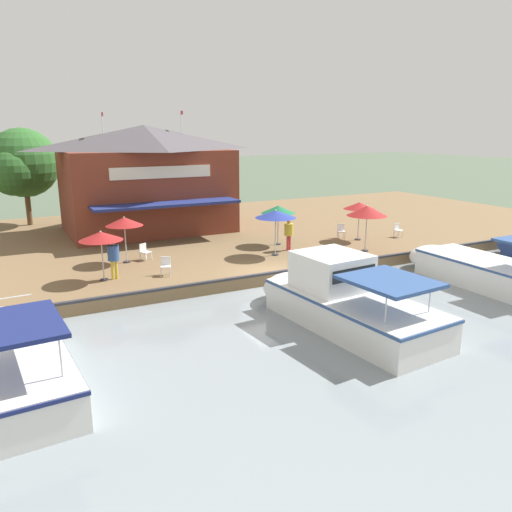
{
  "coord_description": "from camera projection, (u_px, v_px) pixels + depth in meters",
  "views": [
    {
      "loc": [
        19.38,
        -10.98,
        7.11
      ],
      "look_at": [
        -1.0,
        -0.42,
        1.3
      ],
      "focal_mm": 35.0,
      "sensor_mm": 36.0,
      "label": 1
    }
  ],
  "objects": [
    {
      "name": "patio_umbrella_far_corner",
      "position": [
        124.0,
        222.0,
        24.73
      ],
      "size": [
        1.85,
        1.85,
        2.35
      ],
      "color": "#B7B7B7",
      "rests_on": "quay_deck"
    },
    {
      "name": "ground_plane",
      "position": [
        274.0,
        287.0,
        23.32
      ],
      "size": [
        220.0,
        220.0,
        0.0
      ],
      "primitive_type": "plane",
      "color": "#4C5B47"
    },
    {
      "name": "motorboat_outer_channel",
      "position": [
        9.0,
        355.0,
        14.59
      ],
      "size": [
        8.4,
        3.21,
        2.45
      ],
      "color": "white",
      "rests_on": "river_water"
    },
    {
      "name": "motorboat_second_along",
      "position": [
        337.0,
        299.0,
        18.69
      ],
      "size": [
        8.47,
        3.51,
        2.56
      ],
      "color": "white",
      "rests_on": "river_water"
    },
    {
      "name": "patio_umbrella_mid_patio_right",
      "position": [
        101.0,
        236.0,
        21.74
      ],
      "size": [
        1.91,
        1.91,
        2.26
      ],
      "color": "#B7B7B7",
      "rests_on": "quay_deck"
    },
    {
      "name": "waterfront_restaurant",
      "position": [
        146.0,
        178.0,
        32.63
      ],
      "size": [
        9.02,
        10.7,
        7.76
      ],
      "color": "brown",
      "rests_on": "quay_deck"
    },
    {
      "name": "patio_umbrella_mid_patio_left",
      "position": [
        276.0,
        214.0,
        26.19
      ],
      "size": [
        2.17,
        2.17,
        2.46
      ],
      "color": "#B7B7B7",
      "rests_on": "quay_deck"
    },
    {
      "name": "patio_umbrella_by_entrance",
      "position": [
        278.0,
        209.0,
        28.73
      ],
      "size": [
        1.98,
        1.98,
        2.33
      ],
      "color": "#B7B7B7",
      "rests_on": "quay_deck"
    },
    {
      "name": "cafe_chair_mid_patio",
      "position": [
        166.0,
        265.0,
        22.94
      ],
      "size": [
        0.57,
        0.57,
        0.85
      ],
      "color": "white",
      "rests_on": "quay_deck"
    },
    {
      "name": "quay_deck",
      "position": [
        192.0,
        237.0,
        32.72
      ],
      "size": [
        22.0,
        56.0,
        0.6
      ],
      "primitive_type": "cube",
      "color": "brown",
      "rests_on": "ground"
    },
    {
      "name": "cafe_chair_beside_entrance",
      "position": [
        145.0,
        251.0,
        25.63
      ],
      "size": [
        0.59,
        0.59,
        0.85
      ],
      "color": "white",
      "rests_on": "quay_deck"
    },
    {
      "name": "cafe_chair_back_row_seat",
      "position": [
        341.0,
        230.0,
        30.88
      ],
      "size": [
        0.59,
        0.59,
        0.85
      ],
      "color": "white",
      "rests_on": "quay_deck"
    },
    {
      "name": "cafe_chair_far_corner_seat",
      "position": [
        398.0,
        229.0,
        31.17
      ],
      "size": [
        0.49,
        0.49,
        0.85
      ],
      "color": "white",
      "rests_on": "quay_deck"
    },
    {
      "name": "motorboat_mid_row",
      "position": [
        478.0,
        269.0,
        23.46
      ],
      "size": [
        8.22,
        2.71,
        2.54
      ],
      "color": "white",
      "rests_on": "river_water"
    },
    {
      "name": "tree_downstream_bank",
      "position": [
        21.0,
        165.0,
        33.97
      ],
      "size": [
        4.95,
        4.72,
        6.69
      ],
      "color": "brown",
      "rests_on": "quay_deck"
    },
    {
      "name": "quay_edge_fender",
      "position": [
        273.0,
        273.0,
        23.25
      ],
      "size": [
        0.2,
        50.4,
        0.1
      ],
      "primitive_type": "cube",
      "color": "#2D2D33",
      "rests_on": "quay_deck"
    },
    {
      "name": "patio_umbrella_near_quay_edge",
      "position": [
        367.0,
        211.0,
        27.08
      ],
      "size": [
        2.2,
        2.2,
        2.56
      ],
      "color": "#B7B7B7",
      "rests_on": "quay_deck"
    },
    {
      "name": "person_near_entrance",
      "position": [
        113.0,
        255.0,
        22.17
      ],
      "size": [
        0.51,
        0.51,
        1.79
      ],
      "color": "gold",
      "rests_on": "quay_deck"
    },
    {
      "name": "person_mid_patio",
      "position": [
        289.0,
        231.0,
        27.59
      ],
      "size": [
        0.49,
        0.49,
        1.73
      ],
      "color": "#B23338",
      "rests_on": "quay_deck"
    },
    {
      "name": "patio_umbrella_back_row",
      "position": [
        359.0,
        206.0,
        29.94
      ],
      "size": [
        1.92,
        1.92,
        2.34
      ],
      "color": "#B7B7B7",
      "rests_on": "quay_deck"
    }
  ]
}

